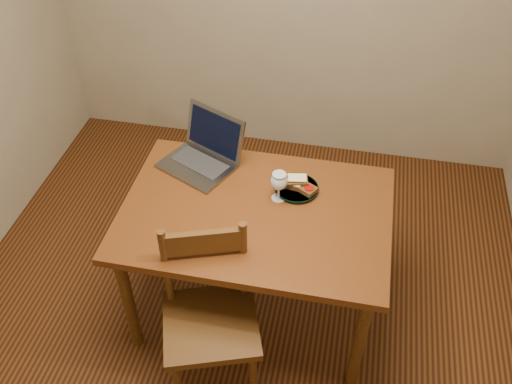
% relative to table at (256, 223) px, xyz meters
% --- Properties ---
extents(floor, '(3.20, 3.20, 0.02)m').
position_rel_table_xyz_m(floor, '(-0.08, -0.07, -0.66)').
color(floor, black).
rests_on(floor, ground).
extents(table, '(1.30, 0.90, 0.74)m').
position_rel_table_xyz_m(table, '(0.00, 0.00, 0.00)').
color(table, '#47240B').
rests_on(table, floor).
extents(chair, '(0.54, 0.53, 0.46)m').
position_rel_table_xyz_m(chair, '(-0.12, -0.45, -0.15)').
color(chair, '#351D0B').
rests_on(chair, floor).
extents(plate, '(0.22, 0.22, 0.02)m').
position_rel_table_xyz_m(plate, '(0.17, 0.19, 0.10)').
color(plate, black).
rests_on(plate, table).
extents(sandwich_cheese, '(0.13, 0.09, 0.04)m').
position_rel_table_xyz_m(sandwich_cheese, '(0.13, 0.20, 0.12)').
color(sandwich_cheese, '#381E0C').
rests_on(sandwich_cheese, plate).
extents(sandwich_tomato, '(0.13, 0.12, 0.04)m').
position_rel_table_xyz_m(sandwich_tomato, '(0.21, 0.18, 0.12)').
color(sandwich_tomato, '#381E0C').
rests_on(sandwich_tomato, plate).
extents(sandwich_top, '(0.12, 0.09, 0.03)m').
position_rel_table_xyz_m(sandwich_top, '(0.17, 0.19, 0.15)').
color(sandwich_top, '#381E0C').
rests_on(sandwich_top, plate).
extents(milk_glass, '(0.08, 0.08, 0.16)m').
position_rel_table_xyz_m(milk_glass, '(0.09, 0.11, 0.17)').
color(milk_glass, white).
rests_on(milk_glass, table).
extents(laptop, '(0.47, 0.45, 0.26)m').
position_rel_table_xyz_m(laptop, '(-0.34, 0.32, 0.15)').
color(laptop, slate).
rests_on(laptop, table).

